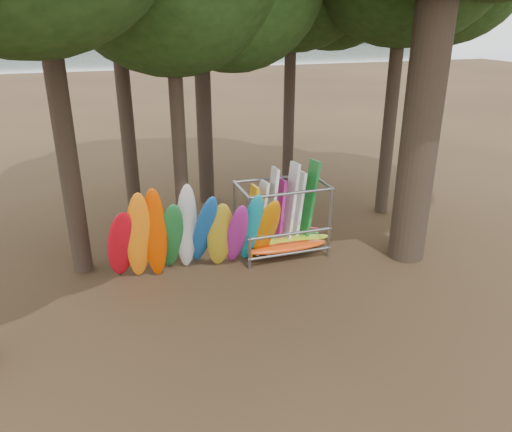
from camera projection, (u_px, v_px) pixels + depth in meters
name	position (u px, v px, depth m)	size (l,w,h in m)	color
ground	(270.00, 281.00, 14.13)	(120.00, 120.00, 0.00)	#47331E
lake	(118.00, 70.00, 66.87)	(160.00, 160.00, 0.00)	gray
far_shore	(100.00, 38.00, 110.06)	(160.00, 4.00, 4.00)	black
kayak_row	(195.00, 234.00, 13.99)	(5.03, 2.06, 3.06)	red
storage_rack	(282.00, 221.00, 15.46)	(3.12, 1.56, 2.88)	slate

